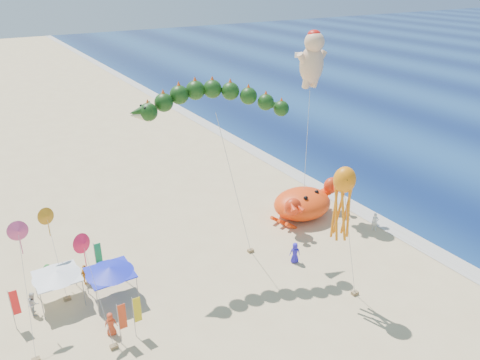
{
  "coord_description": "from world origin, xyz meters",
  "views": [
    {
      "loc": [
        -20.25,
        -27.95,
        22.4
      ],
      "look_at": [
        -2.0,
        2.0,
        6.5
      ],
      "focal_mm": 35.0,
      "sensor_mm": 36.0,
      "label": 1
    }
  ],
  "objects_px": {
    "canopy_blue": "(110,270)",
    "canopy_white": "(56,274)",
    "crab_inflatable": "(303,203)",
    "octopus_kite": "(343,198)",
    "dragon_kite": "(213,106)",
    "cherub_kite": "(312,58)"
  },
  "relations": [
    {
      "from": "canopy_blue",
      "to": "canopy_white",
      "type": "xyz_separation_m",
      "value": [
        -3.4,
        1.56,
        -0.0
      ]
    },
    {
      "from": "canopy_blue",
      "to": "cherub_kite",
      "type": "bearing_deg",
      "value": 12.56
    },
    {
      "from": "octopus_kite",
      "to": "canopy_white",
      "type": "xyz_separation_m",
      "value": [
        -17.61,
        9.89,
        -5.73
      ]
    },
    {
      "from": "crab_inflatable",
      "to": "canopy_white",
      "type": "distance_m",
      "value": 23.27
    },
    {
      "from": "dragon_kite",
      "to": "canopy_white",
      "type": "xyz_separation_m",
      "value": [
        -12.63,
        0.83,
        -10.76
      ]
    },
    {
      "from": "dragon_kite",
      "to": "octopus_kite",
      "type": "xyz_separation_m",
      "value": [
        4.98,
        -9.07,
        -5.03
      ]
    },
    {
      "from": "canopy_white",
      "to": "dragon_kite",
      "type": "bearing_deg",
      "value": -3.74
    },
    {
      "from": "dragon_kite",
      "to": "octopus_kite",
      "type": "relative_size",
      "value": 1.39
    },
    {
      "from": "crab_inflatable",
      "to": "canopy_blue",
      "type": "xyz_separation_m",
      "value": [
        -19.82,
        -2.51,
        0.9
      ]
    },
    {
      "from": "cherub_kite",
      "to": "canopy_blue",
      "type": "distance_m",
      "value": 25.61
    },
    {
      "from": "octopus_kite",
      "to": "canopy_blue",
      "type": "bearing_deg",
      "value": 149.59
    },
    {
      "from": "canopy_blue",
      "to": "canopy_white",
      "type": "distance_m",
      "value": 3.74
    },
    {
      "from": "crab_inflatable",
      "to": "dragon_kite",
      "type": "xyz_separation_m",
      "value": [
        -10.6,
        -1.78,
        11.66
      ]
    },
    {
      "from": "canopy_blue",
      "to": "octopus_kite",
      "type": "bearing_deg",
      "value": -30.41
    },
    {
      "from": "canopy_white",
      "to": "canopy_blue",
      "type": "bearing_deg",
      "value": -24.59
    },
    {
      "from": "crab_inflatable",
      "to": "canopy_blue",
      "type": "height_order",
      "value": "crab_inflatable"
    },
    {
      "from": "cherub_kite",
      "to": "canopy_blue",
      "type": "height_order",
      "value": "cherub_kite"
    },
    {
      "from": "crab_inflatable",
      "to": "octopus_kite",
      "type": "height_order",
      "value": "octopus_kite"
    },
    {
      "from": "cherub_kite",
      "to": "octopus_kite",
      "type": "bearing_deg",
      "value": -120.01
    },
    {
      "from": "octopus_kite",
      "to": "canopy_white",
      "type": "distance_m",
      "value": 20.99
    },
    {
      "from": "dragon_kite",
      "to": "octopus_kite",
      "type": "distance_m",
      "value": 11.5
    },
    {
      "from": "crab_inflatable",
      "to": "canopy_blue",
      "type": "bearing_deg",
      "value": -172.79
    }
  ]
}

